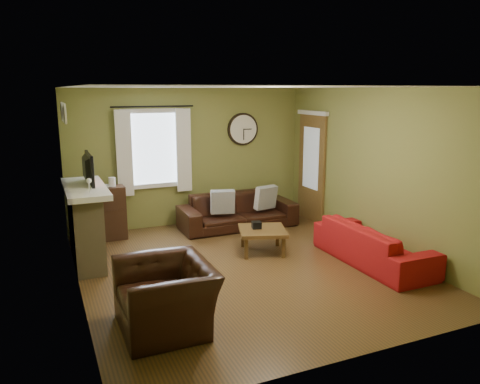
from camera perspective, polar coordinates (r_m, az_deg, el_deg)
name	(u,v)px	position (r m, az deg, el deg)	size (l,w,h in m)	color
floor	(245,267)	(6.99, 0.56, -9.16)	(4.60, 5.20, 0.00)	#50371B
ceiling	(245,87)	(6.50, 0.61, 12.68)	(4.60, 5.20, 0.00)	white
wall_left	(74,195)	(6.08, -19.63, -0.37)	(0.00, 5.20, 2.60)	olive
wall_right	(375,170)	(7.83, 16.16, 2.58)	(0.00, 5.20, 2.60)	olive
wall_back	(190,157)	(9.03, -6.16, 4.25)	(4.60, 0.00, 2.60)	olive
wall_front	(360,231)	(4.44, 14.38, -4.58)	(4.60, 0.00, 2.60)	olive
fireplace	(85,227)	(7.39, -18.32, -4.10)	(0.40, 1.40, 1.10)	tan
firebox	(100,242)	(7.48, -16.74, -5.80)	(0.04, 0.60, 0.55)	black
mantel	(85,189)	(7.25, -18.40, 0.40)	(0.58, 1.60, 0.08)	white
tv	(84,173)	(7.36, -18.47, 2.26)	(0.60, 0.08, 0.35)	black
tv_screen	(89,169)	(7.36, -17.88, 2.74)	(0.02, 0.62, 0.36)	#994C3F
medallion_left	(65,114)	(6.76, -20.55, 8.92)	(0.28, 0.28, 0.03)	white
medallion_mid	(64,113)	(7.10, -20.72, 9.04)	(0.28, 0.28, 0.03)	white
medallion_right	(62,112)	(7.45, -20.87, 9.15)	(0.28, 0.28, 0.03)	white
window_pane	(153,149)	(8.80, -10.52, 5.22)	(1.00, 0.02, 1.30)	silver
curtain_rod	(153,106)	(8.65, -10.57, 10.21)	(0.03, 0.03, 1.50)	black
curtain_left	(124,154)	(8.61, -13.93, 4.57)	(0.28, 0.04, 1.55)	white
curtain_right	(184,150)	(8.85, -6.88, 5.05)	(0.28, 0.04, 1.55)	white
wall_clock	(243,129)	(9.31, 0.39, 7.66)	(0.64, 0.06, 0.64)	white
door	(312,168)	(9.33, 8.73, 2.89)	(0.05, 0.90, 2.10)	brown
bookshelf	(102,214)	(8.43, -16.44, -2.56)	(0.79, 0.33, 0.93)	#301D11
book	(100,186)	(8.31, -16.71, 0.72)	(0.18, 0.24, 0.02)	#52391C
sofa_brown	(238,211)	(8.86, -0.28, -2.31)	(2.19, 0.86, 0.64)	black
pillow_left	(223,202)	(8.59, -2.13, -1.20)	(0.44, 0.13, 0.44)	gray
pillow_right	(266,197)	(8.94, 3.16, -0.67)	(0.44, 0.13, 0.44)	gray
sofa_red	(373,244)	(7.34, 15.90, -6.10)	(2.05, 0.80, 0.60)	maroon
armchair	(166,296)	(5.29, -9.03, -12.43)	(1.12, 0.97, 0.72)	black
coffee_table	(262,240)	(7.56, 2.74, -5.93)	(0.73, 0.73, 0.39)	#52391C
tissue_box	(256,228)	(7.53, 2.02, -4.36)	(0.14, 0.14, 0.11)	black
wine_glass_a	(89,186)	(6.72, -17.89, 0.73)	(0.07, 0.07, 0.20)	white
wine_glass_b	(89,185)	(6.81, -17.96, 0.81)	(0.06, 0.06, 0.18)	white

